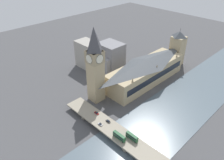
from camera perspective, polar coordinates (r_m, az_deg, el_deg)
name	(u,v)px	position (r m, az deg, el deg)	size (l,w,h in m)	color
ground_plane	(153,90)	(235.91, 10.70, -2.68)	(600.00, 600.00, 0.00)	#4C4C4F
river_water	(182,104)	(222.61, 17.73, -6.09)	(55.73, 360.00, 0.30)	slate
parliament_hall	(146,71)	(242.68, 8.86, 2.44)	(29.23, 101.05, 28.21)	tan
clock_tower	(95,64)	(199.63, -4.43, 4.07)	(13.70, 13.70, 73.94)	tan
victoria_tower	(177,48)	(287.16, 16.70, 7.94)	(15.00, 15.00, 47.59)	tan
road_bridge	(130,143)	(171.26, 4.79, -16.08)	(143.47, 16.01, 5.46)	gray
double_decker_bus_lead	(132,137)	(170.68, 5.23, -14.53)	(10.55, 2.60, 4.74)	#235B33
double_decker_bus_mid	(119,136)	(170.46, 1.89, -14.45)	(11.46, 2.54, 4.72)	#235B33
car_northbound_mid	(100,124)	(182.70, -3.09, -11.47)	(4.14, 1.80, 1.36)	silver
car_northbound_tail	(108,121)	(185.09, -1.01, -10.70)	(4.28, 1.75, 1.51)	black
car_southbound_lead	(97,113)	(193.38, -4.03, -8.59)	(4.60, 1.85, 1.50)	maroon
city_block_west	(89,55)	(271.67, -6.14, 6.56)	(31.67, 19.33, 33.13)	#A39E93
city_block_center	(111,56)	(266.44, -0.33, 6.23)	(28.34, 23.94, 33.13)	gray
city_block_east	(105,62)	(266.90, -1.72, 4.71)	(28.90, 21.52, 20.14)	#939399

